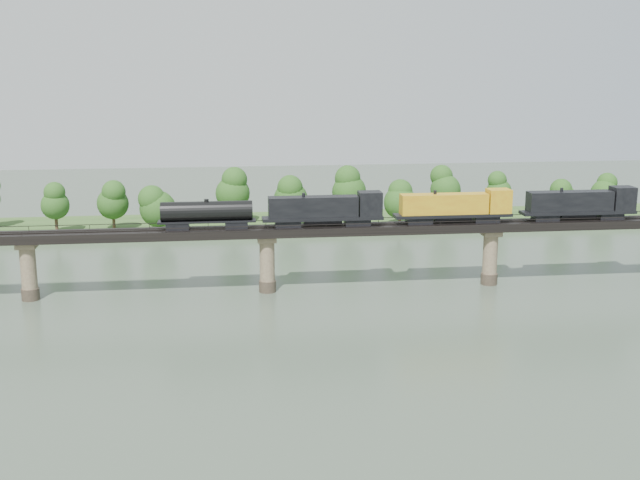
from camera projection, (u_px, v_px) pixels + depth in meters
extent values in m
plane|color=#374637|center=(280.00, 352.00, 111.00)|extent=(400.00, 400.00, 0.00)
cube|color=#2D4D1E|center=(254.00, 225.00, 193.14)|extent=(300.00, 24.00, 1.60)
cylinder|color=#473A2D|center=(31.00, 294.00, 135.10)|extent=(3.00, 3.00, 2.00)
cylinder|color=#8B7A5B|center=(28.00, 268.00, 134.11)|extent=(2.60, 2.60, 9.00)
cube|color=#8B7A5B|center=(27.00, 245.00, 133.23)|extent=(3.20, 3.20, 1.00)
cylinder|color=#473A2D|center=(268.00, 286.00, 139.83)|extent=(3.00, 3.00, 2.00)
cylinder|color=#8B7A5B|center=(267.00, 261.00, 138.84)|extent=(2.60, 2.60, 9.00)
cube|color=#8B7A5B|center=(267.00, 239.00, 137.97)|extent=(3.20, 3.20, 1.00)
cylinder|color=#473A2D|center=(489.00, 279.00, 144.57)|extent=(3.00, 3.00, 2.00)
cylinder|color=#8B7A5B|center=(490.00, 254.00, 143.58)|extent=(2.60, 2.60, 9.00)
cube|color=#8B7A5B|center=(491.00, 233.00, 142.70)|extent=(3.20, 3.20, 1.00)
cube|color=black|center=(267.00, 232.00, 137.69)|extent=(220.00, 5.00, 1.50)
cube|color=black|center=(267.00, 228.00, 136.78)|extent=(220.00, 0.12, 0.16)
cube|color=black|center=(266.00, 226.00, 138.24)|extent=(220.00, 0.12, 0.16)
cube|color=black|center=(267.00, 226.00, 135.05)|extent=(220.00, 0.10, 0.10)
cube|color=black|center=(266.00, 221.00, 139.70)|extent=(220.00, 0.10, 0.10)
cube|color=black|center=(267.00, 228.00, 135.13)|extent=(0.08, 0.08, 0.70)
cube|color=black|center=(266.00, 223.00, 139.77)|extent=(0.08, 0.08, 0.70)
cylinder|color=#382619|center=(57.00, 226.00, 178.90)|extent=(0.70, 0.70, 3.51)
sphere|color=#1C4513|center=(55.00, 205.00, 177.88)|extent=(6.31, 6.31, 6.31)
sphere|color=#1C4513|center=(54.00, 192.00, 177.23)|extent=(4.73, 4.73, 4.73)
cylinder|color=#382619|center=(114.00, 223.00, 182.81)|extent=(0.70, 0.70, 3.34)
sphere|color=#1C4513|center=(113.00, 203.00, 181.83)|extent=(7.18, 7.18, 7.18)
sphere|color=#1C4513|center=(112.00, 191.00, 181.22)|extent=(5.39, 5.39, 5.39)
cylinder|color=#382619|center=(159.00, 225.00, 181.47)|extent=(0.70, 0.70, 2.83)
sphere|color=#1C4513|center=(158.00, 209.00, 180.64)|extent=(8.26, 8.26, 8.26)
sphere|color=#1C4513|center=(157.00, 198.00, 180.13)|extent=(6.19, 6.19, 6.19)
cylinder|color=#382619|center=(233.00, 215.00, 189.68)|extent=(0.70, 0.70, 3.96)
sphere|color=#1C4513|center=(233.00, 193.00, 188.52)|extent=(8.07, 8.07, 8.07)
sphere|color=#1C4513|center=(232.00, 180.00, 187.79)|extent=(6.05, 6.05, 6.05)
cylinder|color=#382619|center=(291.00, 217.00, 189.88)|extent=(0.70, 0.70, 3.27)
sphere|color=#1C4513|center=(291.00, 199.00, 188.92)|extent=(8.03, 8.03, 8.03)
sphere|color=#1C4513|center=(291.00, 187.00, 188.32)|extent=(6.02, 6.02, 6.02)
cylinder|color=#382619|center=(349.00, 213.00, 192.61)|extent=(0.70, 0.70, 3.92)
sphere|color=#1C4513|center=(349.00, 192.00, 191.46)|extent=(8.29, 8.29, 8.29)
sphere|color=#1C4513|center=(349.00, 178.00, 190.74)|extent=(6.21, 6.21, 6.21)
cylinder|color=#382619|center=(400.00, 220.00, 187.26)|extent=(0.70, 0.70, 3.02)
sphere|color=#1C4513|center=(400.00, 203.00, 186.38)|extent=(7.74, 7.74, 7.74)
sphere|color=#1C4513|center=(400.00, 192.00, 185.83)|extent=(5.80, 5.80, 5.80)
cylinder|color=#382619|center=(445.00, 210.00, 197.15)|extent=(0.70, 0.70, 3.80)
sphere|color=#1C4513|center=(445.00, 190.00, 196.03)|extent=(7.47, 7.47, 7.47)
sphere|color=#1C4513|center=(446.00, 177.00, 195.34)|extent=(5.60, 5.60, 5.60)
cylinder|color=#382619|center=(498.00, 209.00, 199.03)|extent=(0.70, 0.70, 3.38)
sphere|color=#1C4513|center=(499.00, 191.00, 198.04)|extent=(6.23, 6.23, 6.23)
sphere|color=#1C4513|center=(499.00, 180.00, 197.42)|extent=(4.67, 4.67, 4.67)
cylinder|color=#382619|center=(561.00, 214.00, 195.06)|extent=(0.70, 0.70, 2.77)
sphere|color=#1C4513|center=(562.00, 199.00, 194.24)|extent=(7.04, 7.04, 7.04)
sphere|color=#1C4513|center=(563.00, 189.00, 193.74)|extent=(5.28, 5.28, 5.28)
cylinder|color=#382619|center=(603.00, 208.00, 201.63)|extent=(0.70, 0.70, 2.94)
sphere|color=#1C4513|center=(604.00, 193.00, 200.76)|extent=(6.73, 6.73, 6.73)
sphere|color=#1C4513|center=(605.00, 183.00, 200.22)|extent=(5.05, 5.05, 5.05)
cube|color=black|center=(609.00, 215.00, 144.73)|extent=(4.40, 2.64, 1.21)
cube|color=black|center=(545.00, 217.00, 143.30)|extent=(4.40, 2.64, 1.21)
cube|color=black|center=(578.00, 212.00, 143.84)|extent=(20.91, 3.30, 0.55)
cube|color=black|center=(570.00, 201.00, 143.20)|extent=(15.41, 2.97, 3.52)
cube|color=black|center=(622.00, 198.00, 144.30)|extent=(3.96, 3.30, 4.18)
cylinder|color=black|center=(577.00, 215.00, 143.98)|extent=(6.60, 1.54, 1.54)
cube|color=black|center=(486.00, 218.00, 141.99)|extent=(4.40, 2.64, 1.21)
cube|color=black|center=(419.00, 220.00, 140.56)|extent=(4.40, 2.64, 1.21)
cube|color=black|center=(453.00, 215.00, 141.11)|extent=(20.91, 3.30, 0.55)
cube|color=gold|center=(444.00, 204.00, 140.47)|extent=(15.41, 2.97, 3.52)
cube|color=gold|center=(499.00, 201.00, 141.57)|extent=(3.96, 3.30, 4.18)
cylinder|color=black|center=(453.00, 218.00, 141.24)|extent=(6.60, 1.54, 1.54)
cube|color=black|center=(357.00, 222.00, 139.26)|extent=(4.40, 2.64, 1.21)
cube|color=black|center=(288.00, 223.00, 137.83)|extent=(4.40, 2.64, 1.21)
cube|color=black|center=(323.00, 218.00, 138.37)|extent=(20.91, 3.30, 0.55)
cube|color=black|center=(313.00, 207.00, 137.73)|extent=(15.41, 2.97, 3.52)
cube|color=black|center=(370.00, 204.00, 138.83)|extent=(3.96, 3.30, 4.18)
cylinder|color=black|center=(323.00, 222.00, 138.51)|extent=(6.60, 1.54, 1.54)
cube|color=black|center=(236.00, 225.00, 136.78)|extent=(3.85, 2.42, 1.21)
cube|color=black|center=(178.00, 226.00, 135.61)|extent=(3.85, 2.42, 1.21)
cube|color=black|center=(207.00, 221.00, 136.04)|extent=(16.51, 2.64, 0.33)
cylinder|color=black|center=(207.00, 211.00, 135.65)|extent=(15.41, 3.30, 3.30)
cylinder|color=black|center=(206.00, 201.00, 135.27)|extent=(0.77, 0.77, 0.55)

